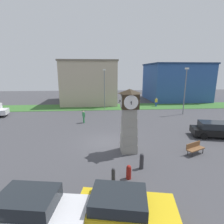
{
  "coord_description": "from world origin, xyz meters",
  "views": [
    {
      "loc": [
        -0.49,
        -14.88,
        6.34
      ],
      "look_at": [
        0.73,
        1.24,
        2.55
      ],
      "focal_mm": 28.0,
      "sensor_mm": 36.0,
      "label": 1
    }
  ],
  "objects_px": {
    "car_by_building": "(124,209)",
    "bench": "(195,148)",
    "bollard_near_tower": "(113,177)",
    "street_lamp_far_side": "(185,88)",
    "bollard_mid_row": "(129,172)",
    "pedestrian_crossing_lot": "(156,102)",
    "bollard_far_row": "(142,161)",
    "street_lamp_near_road": "(104,86)",
    "clock_tower": "(129,120)",
    "pedestrian_by_cars": "(84,116)",
    "car_far_lot": "(215,129)",
    "car_near_tower": "(34,211)"
  },
  "relations": [
    {
      "from": "car_near_tower",
      "to": "street_lamp_near_road",
      "type": "height_order",
      "value": "street_lamp_near_road"
    },
    {
      "from": "car_far_lot",
      "to": "street_lamp_near_road",
      "type": "relative_size",
      "value": 0.73
    },
    {
      "from": "car_by_building",
      "to": "pedestrian_by_cars",
      "type": "bearing_deg",
      "value": 100.84
    },
    {
      "from": "bollard_far_row",
      "to": "pedestrian_crossing_lot",
      "type": "bearing_deg",
      "value": 69.4
    },
    {
      "from": "street_lamp_far_side",
      "to": "pedestrian_by_cars",
      "type": "bearing_deg",
      "value": -166.88
    },
    {
      "from": "car_far_lot",
      "to": "street_lamp_far_side",
      "type": "xyz_separation_m",
      "value": [
        1.22,
        9.23,
        3.15
      ]
    },
    {
      "from": "bollard_mid_row",
      "to": "bench",
      "type": "bearing_deg",
      "value": 26.26
    },
    {
      "from": "bollard_far_row",
      "to": "car_far_lot",
      "type": "xyz_separation_m",
      "value": [
        8.59,
        5.11,
        0.21
      ]
    },
    {
      "from": "clock_tower",
      "to": "street_lamp_far_side",
      "type": "distance_m",
      "value": 15.6
    },
    {
      "from": "bollard_near_tower",
      "to": "pedestrian_crossing_lot",
      "type": "xyz_separation_m",
      "value": [
        9.67,
        22.0,
        0.36
      ]
    },
    {
      "from": "clock_tower",
      "to": "pedestrian_crossing_lot",
      "type": "relative_size",
      "value": 3.11
    },
    {
      "from": "pedestrian_crossing_lot",
      "to": "pedestrian_by_cars",
      "type": "relative_size",
      "value": 1.04
    },
    {
      "from": "clock_tower",
      "to": "bollard_near_tower",
      "type": "xyz_separation_m",
      "value": [
        -1.59,
        -4.29,
        -2.05
      ]
    },
    {
      "from": "pedestrian_crossing_lot",
      "to": "street_lamp_near_road",
      "type": "xyz_separation_m",
      "value": [
        -9.44,
        -1.14,
        2.91
      ]
    },
    {
      "from": "street_lamp_far_side",
      "to": "pedestrian_crossing_lot",
      "type": "bearing_deg",
      "value": 109.74
    },
    {
      "from": "car_near_tower",
      "to": "street_lamp_far_side",
      "type": "relative_size",
      "value": 0.64
    },
    {
      "from": "car_by_building",
      "to": "clock_tower",
      "type": "bearing_deg",
      "value": 78.84
    },
    {
      "from": "clock_tower",
      "to": "car_by_building",
      "type": "relative_size",
      "value": 1.14
    },
    {
      "from": "bollard_mid_row",
      "to": "pedestrian_crossing_lot",
      "type": "distance_m",
      "value": 23.1
    },
    {
      "from": "bollard_near_tower",
      "to": "street_lamp_far_side",
      "type": "bearing_deg",
      "value": 53.48
    },
    {
      "from": "pedestrian_crossing_lot",
      "to": "street_lamp_far_side",
      "type": "height_order",
      "value": "street_lamp_far_side"
    },
    {
      "from": "bench",
      "to": "bollard_near_tower",
      "type": "bearing_deg",
      "value": -152.96
    },
    {
      "from": "street_lamp_near_road",
      "to": "pedestrian_by_cars",
      "type": "bearing_deg",
      "value": -109.35
    },
    {
      "from": "bollard_near_tower",
      "to": "bollard_mid_row",
      "type": "relative_size",
      "value": 1.24
    },
    {
      "from": "street_lamp_far_side",
      "to": "bench",
      "type": "bearing_deg",
      "value": -112.34
    },
    {
      "from": "bench",
      "to": "street_lamp_far_side",
      "type": "height_order",
      "value": "street_lamp_far_side"
    },
    {
      "from": "car_by_building",
      "to": "bollard_mid_row",
      "type": "bearing_deg",
      "value": 76.73
    },
    {
      "from": "bollard_mid_row",
      "to": "street_lamp_near_road",
      "type": "xyz_separation_m",
      "value": [
        -0.75,
        20.26,
        3.39
      ]
    },
    {
      "from": "bollard_near_tower",
      "to": "bollard_far_row",
      "type": "relative_size",
      "value": 1.01
    },
    {
      "from": "bench",
      "to": "street_lamp_near_road",
      "type": "distance_m",
      "value": 18.9
    },
    {
      "from": "car_far_lot",
      "to": "bench",
      "type": "xyz_separation_m",
      "value": [
        -3.95,
        -3.35,
        -0.24
      ]
    },
    {
      "from": "street_lamp_near_road",
      "to": "bollard_mid_row",
      "type": "bearing_deg",
      "value": -87.88
    },
    {
      "from": "car_far_lot",
      "to": "pedestrian_crossing_lot",
      "type": "bearing_deg",
      "value": 93.52
    },
    {
      "from": "clock_tower",
      "to": "car_by_building",
      "type": "height_order",
      "value": "clock_tower"
    },
    {
      "from": "bollard_mid_row",
      "to": "street_lamp_far_side",
      "type": "xyz_separation_m",
      "value": [
        10.85,
        15.38,
        3.47
      ]
    },
    {
      "from": "bollard_mid_row",
      "to": "clock_tower",
      "type": "bearing_deg",
      "value": 80.67
    },
    {
      "from": "bollard_mid_row",
      "to": "street_lamp_near_road",
      "type": "height_order",
      "value": "street_lamp_near_road"
    },
    {
      "from": "bollard_near_tower",
      "to": "street_lamp_near_road",
      "type": "height_order",
      "value": "street_lamp_near_road"
    },
    {
      "from": "bollard_near_tower",
      "to": "bollard_mid_row",
      "type": "xyz_separation_m",
      "value": [
        0.98,
        0.6,
        -0.11
      ]
    },
    {
      "from": "bollard_mid_row",
      "to": "bollard_far_row",
      "type": "height_order",
      "value": "bollard_far_row"
    },
    {
      "from": "bollard_far_row",
      "to": "street_lamp_near_road",
      "type": "distance_m",
      "value": 19.58
    },
    {
      "from": "bollard_mid_row",
      "to": "car_by_building",
      "type": "relative_size",
      "value": 0.2
    },
    {
      "from": "car_by_building",
      "to": "bench",
      "type": "distance_m",
      "value": 8.78
    },
    {
      "from": "car_far_lot",
      "to": "pedestrian_crossing_lot",
      "type": "xyz_separation_m",
      "value": [
        -0.94,
        15.25,
        0.16
      ]
    },
    {
      "from": "bollard_near_tower",
      "to": "bollard_mid_row",
      "type": "distance_m",
      "value": 1.15
    },
    {
      "from": "bollard_mid_row",
      "to": "car_by_building",
      "type": "distance_m",
      "value": 3.27
    },
    {
      "from": "car_far_lot",
      "to": "street_lamp_far_side",
      "type": "bearing_deg",
      "value": 82.46
    },
    {
      "from": "pedestrian_crossing_lot",
      "to": "street_lamp_near_road",
      "type": "bearing_deg",
      "value": -173.14
    },
    {
      "from": "clock_tower",
      "to": "car_near_tower",
      "type": "distance_m",
      "value": 8.61
    },
    {
      "from": "bollard_mid_row",
      "to": "pedestrian_by_cars",
      "type": "relative_size",
      "value": 0.57
    }
  ]
}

